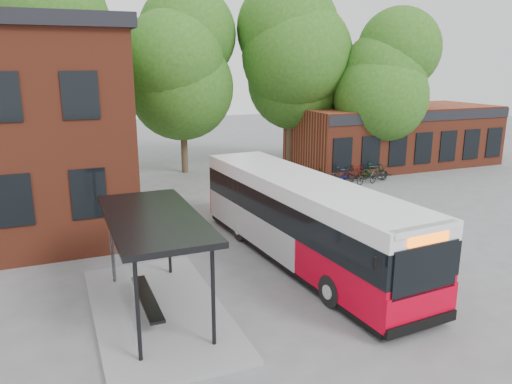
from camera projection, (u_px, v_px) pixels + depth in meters
name	position (u px, v px, depth m)	size (l,w,h in m)	color
ground	(286.00, 274.00, 16.69)	(100.00, 100.00, 0.00)	slate
shop_row	(394.00, 136.00, 34.27)	(14.00, 6.20, 4.00)	maroon
bus_shelter	(156.00, 265.00, 13.76)	(3.60, 7.00, 2.90)	black
bike_rail	(354.00, 181.00, 29.02)	(5.20, 0.10, 0.38)	black
tree_0	(62.00, 88.00, 27.38)	(7.92, 7.92, 11.00)	#275617
tree_1	(182.00, 90.00, 30.95)	(7.92, 7.92, 10.40)	#275617
tree_2	(291.00, 84.00, 32.58)	(7.92, 7.92, 11.00)	#275617
tree_3	(391.00, 99.00, 31.08)	(7.04, 7.04, 9.28)	#275617
city_bus	(303.00, 221.00, 17.48)	(2.49, 11.69, 2.97)	red
bicycle_0	(320.00, 182.00, 27.36)	(0.64, 1.85, 0.97)	black
bicycle_1	(314.00, 176.00, 28.84)	(0.46, 1.63, 0.98)	black
bicycle_2	(338.00, 180.00, 27.97)	(0.64, 1.83, 0.96)	#06164E
bicycle_3	(341.00, 175.00, 29.01)	(0.48, 1.71, 1.03)	black
bicycle_4	(354.00, 180.00, 28.26)	(0.58, 1.67, 0.88)	black
bicycle_5	(356.00, 173.00, 29.94)	(0.43, 1.52, 0.91)	#460B09
bicycle_6	(379.00, 174.00, 29.50)	(0.64, 1.84, 0.97)	black
bicycle_7	(373.00, 172.00, 30.03)	(0.47, 1.67, 1.00)	#10341A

